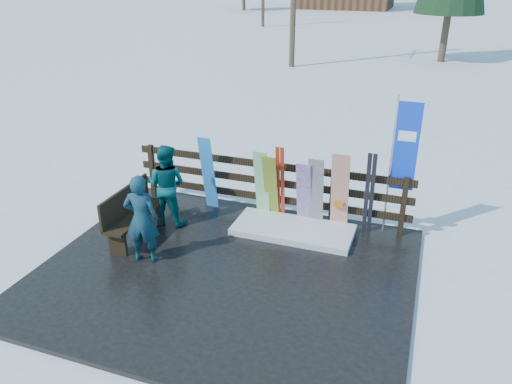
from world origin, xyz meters
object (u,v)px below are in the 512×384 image
at_px(bench, 131,212).
at_px(snowboard_0, 208,173).
at_px(person_front, 142,219).
at_px(snowboard_4, 316,193).
at_px(rental_flag, 402,152).
at_px(snowboard_1, 262,185).
at_px(person_back, 167,185).
at_px(snowboard_2, 271,188).
at_px(snowboard_5, 340,192).
at_px(snowboard_3, 304,194).

height_order(bench, snowboard_0, snowboard_0).
bearing_deg(person_front, snowboard_4, -153.16).
distance_m(rental_flag, person_front, 4.62).
bearing_deg(rental_flag, snowboard_0, -175.75).
bearing_deg(snowboard_1, bench, -142.20).
bearing_deg(snowboard_1, person_back, -154.63).
relative_size(snowboard_2, person_front, 0.90).
xyz_separation_m(snowboard_0, snowboard_5, (2.64, 0.00, -0.01)).
bearing_deg(snowboard_3, snowboard_1, 180.00).
distance_m(snowboard_2, person_front, 2.63).
distance_m(bench, snowboard_2, 2.65).
xyz_separation_m(snowboard_0, person_back, (-0.51, -0.78, -0.00)).
relative_size(snowboard_1, snowboard_3, 1.10).
bearing_deg(person_back, bench, 65.27).
xyz_separation_m(snowboard_0, rental_flag, (3.63, 0.27, 0.81)).
xyz_separation_m(bench, snowboard_5, (3.48, 1.53, 0.27)).
bearing_deg(bench, rental_flag, 21.89).
relative_size(snowboard_2, snowboard_3, 1.06).
bearing_deg(snowboard_2, person_front, -125.99).
distance_m(snowboard_4, person_back, 2.82).
distance_m(snowboard_5, person_back, 3.25).
height_order(snowboard_2, snowboard_4, snowboard_4).
relative_size(snowboard_2, snowboard_5, 0.87).
distance_m(snowboard_5, rental_flag, 1.31).
distance_m(snowboard_0, snowboard_1, 1.13).
height_order(snowboard_4, snowboard_5, snowboard_5).
xyz_separation_m(bench, person_back, (0.33, 0.75, 0.28)).
xyz_separation_m(person_front, person_back, (-0.28, 1.35, 0.01)).
xyz_separation_m(snowboard_2, person_front, (-1.54, -2.13, 0.10)).
bearing_deg(person_front, snowboard_2, -140.38).
bearing_deg(snowboard_0, snowboard_3, 0.00).
relative_size(snowboard_0, snowboard_5, 1.01).
bearing_deg(snowboard_2, person_back, -156.91).
relative_size(snowboard_2, person_back, 0.88).
height_order(person_front, person_back, person_back).
bearing_deg(person_back, snowboard_3, -163.50).
height_order(bench, snowboard_5, snowboard_5).
xyz_separation_m(snowboard_0, snowboard_1, (1.13, 0.00, -0.08)).
bearing_deg(snowboard_4, person_back, -163.97).
height_order(snowboard_0, person_back, snowboard_0).
distance_m(snowboard_3, snowboard_5, 0.69).
height_order(bench, snowboard_3, snowboard_3).
height_order(snowboard_1, snowboard_4, snowboard_1).
height_order(snowboard_2, person_front, person_front).
relative_size(snowboard_0, snowboard_3, 1.22).
bearing_deg(person_back, snowboard_5, -167.08).
bearing_deg(rental_flag, snowboard_2, -173.36).
distance_m(bench, snowboard_3, 3.20).
xyz_separation_m(bench, person_front, (0.61, -0.60, 0.26)).
bearing_deg(bench, person_back, 66.19).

